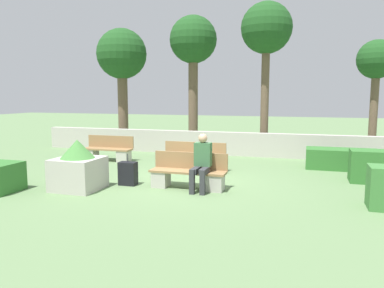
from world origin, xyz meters
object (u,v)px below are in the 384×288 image
object	(u,v)px
tree_leftmost	(122,57)
tree_center_right	(266,32)
planter_corner_left	(78,167)
tree_center_left	(193,44)
bench_right_side	(108,152)
tree_rightmost	(377,64)
bench_left_side	(193,161)
person_seated_man	(202,160)
bench_front	(188,175)
suitcase	(128,173)

from	to	relation	value
tree_leftmost	tree_center_right	world-z (taller)	tree_center_right
planter_corner_left	tree_center_left	world-z (taller)	tree_center_left
bench_right_side	tree_center_left	bearing A→B (deg)	61.33
tree_center_right	tree_rightmost	size ratio (longest dim) A/B	1.36
bench_left_side	person_seated_man	world-z (taller)	person_seated_man
tree_center_right	bench_front	bearing A→B (deg)	-99.92
tree_center_right	bench_right_side	bearing A→B (deg)	-144.10
bench_right_side	tree_center_right	size ratio (longest dim) A/B	0.30
bench_front	tree_center_left	xyz separation A→B (m)	(-1.90, 6.65, 3.90)
bench_front	suitcase	world-z (taller)	bench_front
tree_rightmost	bench_left_side	bearing A→B (deg)	-139.75
planter_corner_left	suitcase	size ratio (longest dim) A/B	1.51
person_seated_man	planter_corner_left	bearing A→B (deg)	-165.72
planter_corner_left	suitcase	world-z (taller)	planter_corner_left
planter_corner_left	bench_front	bearing A→B (deg)	19.30
bench_right_side	person_seated_man	size ratio (longest dim) A/B	1.28
bench_left_side	bench_right_side	distance (m)	3.31
bench_right_side	suitcase	bearing A→B (deg)	-57.36
planter_corner_left	tree_rightmost	xyz separation A→B (m)	(7.27, 7.25, 2.73)
suitcase	person_seated_man	bearing A→B (deg)	-0.17
person_seated_man	suitcase	distance (m)	1.91
tree_center_left	tree_rightmost	bearing A→B (deg)	-2.12
tree_leftmost	bench_front	bearing A→B (deg)	-51.91
suitcase	tree_center_left	bearing A→B (deg)	93.42
person_seated_man	suitcase	world-z (taller)	person_seated_man
tree_center_right	tree_leftmost	bearing A→B (deg)	178.48
bench_front	suitcase	bearing A→B (deg)	-174.91
tree_rightmost	suitcase	bearing A→B (deg)	-134.23
person_seated_man	tree_center_left	xyz separation A→B (m)	(-2.26, 6.79, 3.50)
bench_left_side	person_seated_man	distance (m)	2.23
tree_rightmost	planter_corner_left	bearing A→B (deg)	-135.11
tree_center_right	person_seated_man	bearing A→B (deg)	-96.46
bench_right_side	tree_center_left	xyz separation A→B (m)	(1.76, 3.95, 3.91)
suitcase	tree_leftmost	bearing A→B (deg)	118.14
bench_right_side	tree_leftmost	world-z (taller)	tree_leftmost
bench_right_side	tree_rightmost	distance (m)	9.75
planter_corner_left	tree_center_right	size ratio (longest dim) A/B	0.21
person_seated_man	suitcase	size ratio (longest dim) A/B	1.70
bench_right_side	planter_corner_left	xyz separation A→B (m)	(1.25, -3.55, 0.21)
bench_left_side	person_seated_man	bearing A→B (deg)	-64.97
person_seated_man	tree_rightmost	distance (m)	8.34
tree_leftmost	tree_rightmost	bearing A→B (deg)	0.66
bench_right_side	suitcase	size ratio (longest dim) A/B	2.17
bench_front	bench_right_side	bearing A→B (deg)	143.51
suitcase	tree_leftmost	distance (m)	8.07
bench_right_side	tree_center_left	distance (m)	5.82
suitcase	tree_center_right	distance (m)	7.97
bench_left_side	person_seated_man	xyz separation A→B (m)	(0.82, -2.04, 0.40)
bench_right_side	person_seated_man	distance (m)	4.94
bench_front	tree_rightmost	size ratio (longest dim) A/B	0.44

